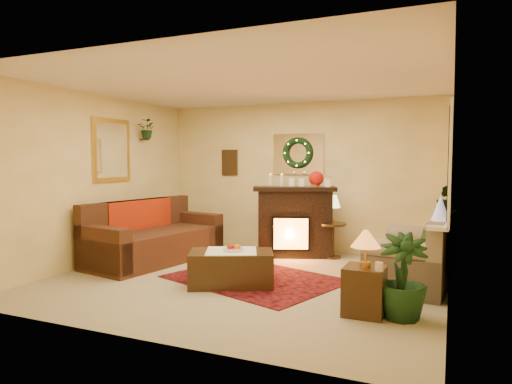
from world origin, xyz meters
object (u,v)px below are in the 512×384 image
at_px(side_table_round, 332,238).
at_px(loveseat, 412,252).
at_px(end_table_square, 364,289).
at_px(sofa, 155,234).
at_px(fireplace, 295,224).
at_px(coffee_table, 231,269).

bearing_deg(side_table_round, loveseat, -40.79).
bearing_deg(end_table_square, sofa, 160.76).
xyz_separation_m(fireplace, side_table_round, (0.60, 0.14, -0.23)).
bearing_deg(end_table_square, coffee_table, 166.12).
distance_m(fireplace, end_table_square, 2.89).
height_order(sofa, coffee_table, sofa).
xyz_separation_m(sofa, side_table_round, (2.49, 1.35, -0.10)).
height_order(loveseat, side_table_round, loveseat).
height_order(side_table_round, end_table_square, side_table_round).
xyz_separation_m(side_table_round, coffee_table, (-0.78, -2.13, -0.12)).
bearing_deg(end_table_square, loveseat, 76.14).
bearing_deg(loveseat, coffee_table, -149.07).
xyz_separation_m(sofa, end_table_square, (3.46, -1.21, -0.16)).
xyz_separation_m(sofa, fireplace, (1.90, 1.21, 0.12)).
distance_m(sofa, coffee_table, 1.90).
bearing_deg(side_table_round, coffee_table, -110.11).
height_order(sofa, end_table_square, sofa).
bearing_deg(fireplace, end_table_square, -77.88).
height_order(loveseat, end_table_square, loveseat).
bearing_deg(sofa, loveseat, 13.31).
relative_size(loveseat, side_table_round, 2.71).
bearing_deg(end_table_square, side_table_round, 110.72).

